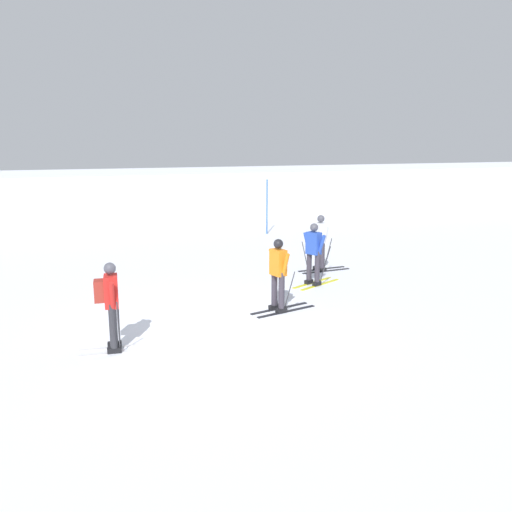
% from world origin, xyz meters
% --- Properties ---
extents(ground_plane, '(120.00, 120.00, 0.00)m').
position_xyz_m(ground_plane, '(0.00, 0.00, 0.00)').
color(ground_plane, silver).
extents(far_snow_ridge, '(80.00, 6.68, 2.25)m').
position_xyz_m(far_snow_ridge, '(0.00, 18.73, 1.13)').
color(far_snow_ridge, silver).
rests_on(far_snow_ridge, ground).
extents(skier_orange, '(1.64, 0.98, 1.71)m').
position_xyz_m(skier_orange, '(1.85, 0.65, 0.92)').
color(skier_orange, black).
rests_on(skier_orange, ground).
extents(skier_red, '(1.63, 1.00, 1.71)m').
position_xyz_m(skier_red, '(-1.96, -0.51, 0.96)').
color(skier_red, silver).
rests_on(skier_red, ground).
extents(skier_white, '(1.62, 1.00, 1.71)m').
position_xyz_m(skier_white, '(4.50, 3.88, 0.92)').
color(skier_white, black).
rests_on(skier_white, ground).
extents(skier_blue, '(1.60, 1.03, 1.71)m').
position_xyz_m(skier_blue, '(3.60, 2.47, 0.92)').
color(skier_blue, gold).
rests_on(skier_blue, ground).
extents(trail_marker_pole, '(0.05, 0.05, 2.29)m').
position_xyz_m(trail_marker_pole, '(5.26, 10.51, 1.15)').
color(trail_marker_pole, '#1E56AD').
rests_on(trail_marker_pole, ground).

